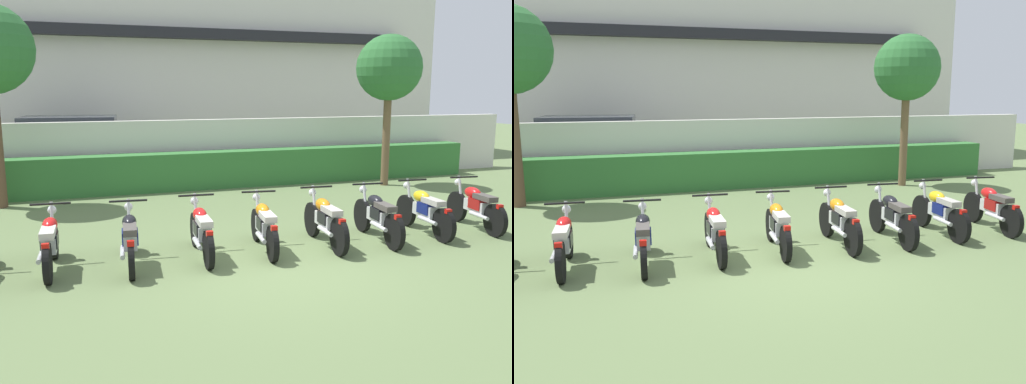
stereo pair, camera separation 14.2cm
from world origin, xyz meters
TOP-DOWN VIEW (x-y plane):
  - ground at (0.00, 0.00)m, footprint 60.00×60.00m
  - building at (0.00, 15.04)m, footprint 23.29×6.50m
  - compound_wall at (0.00, 7.73)m, footprint 22.12×0.30m
  - hedge_row at (0.00, 7.03)m, footprint 17.70×0.70m
  - parked_car at (-2.70, 9.90)m, footprint 4.71×2.57m
  - tree_far_side at (5.50, 5.78)m, footprint 1.80×1.80m
  - motorcycle_in_row_1 at (-3.34, 1.02)m, footprint 0.60×1.82m
  - motorcycle_in_row_2 at (-2.19, 0.87)m, footprint 0.60×1.89m
  - motorcycle_in_row_3 at (-1.05, 0.93)m, footprint 0.60×1.86m
  - motorcycle_in_row_4 at (0.03, 0.92)m, footprint 0.60×1.83m
  - motorcycle_in_row_5 at (1.14, 0.86)m, footprint 0.60×1.89m
  - motorcycle_in_row_6 at (2.18, 0.83)m, footprint 0.60×1.91m
  - motorcycle_in_row_7 at (3.25, 0.94)m, footprint 0.60×1.90m
  - motorcycle_in_row_8 at (4.43, 0.92)m, footprint 0.60×1.87m

SIDE VIEW (x-z plane):
  - ground at x=0.00m, z-range 0.00..0.00m
  - motorcycle_in_row_2 at x=-2.19m, z-range -0.03..0.91m
  - motorcycle_in_row_4 at x=0.03m, z-range -0.03..0.92m
  - motorcycle_in_row_1 at x=-3.34m, z-range -0.03..0.92m
  - motorcycle_in_row_3 at x=-1.05m, z-range -0.03..0.92m
  - motorcycle_in_row_8 at x=4.43m, z-range -0.03..0.94m
  - motorcycle_in_row_7 at x=3.25m, z-range -0.03..0.94m
  - motorcycle_in_row_6 at x=2.18m, z-range -0.03..0.94m
  - motorcycle_in_row_5 at x=1.14m, z-range -0.03..0.94m
  - hedge_row at x=0.00m, z-range 0.00..1.00m
  - compound_wall at x=0.00m, z-range 0.00..1.84m
  - parked_car at x=-2.70m, z-range -0.01..1.88m
  - tree_far_side at x=5.50m, z-range 1.15..5.32m
  - building at x=0.00m, z-range 0.00..8.64m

